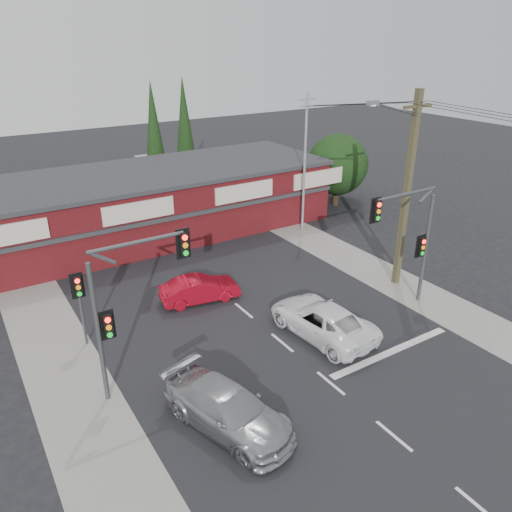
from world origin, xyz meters
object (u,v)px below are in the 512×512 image
white_suv (322,320)px  red_sedan (200,289)px  shop_building (133,205)px  utility_pole (406,186)px  silver_suv (228,409)px

white_suv → red_sedan: size_ratio=1.35×
shop_building → white_suv: bearing=-79.6°
utility_pole → white_suv: bearing=-164.4°
white_suv → shop_building: 16.13m
silver_suv → utility_pole: 14.39m
utility_pole → silver_suv: bearing=-160.2°
shop_building → silver_suv: bearing=-100.5°
shop_building → utility_pole: bearing=-56.2°
silver_suv → shop_building: size_ratio=0.19×
white_suv → utility_pole: bearing=-169.3°
silver_suv → shop_building: bearing=63.2°
white_suv → red_sedan: (-3.22, 5.63, -0.09)m
white_suv → shop_building: shop_building is taller
red_sedan → utility_pole: 11.44m
red_sedan → white_suv: bearing=-141.4°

